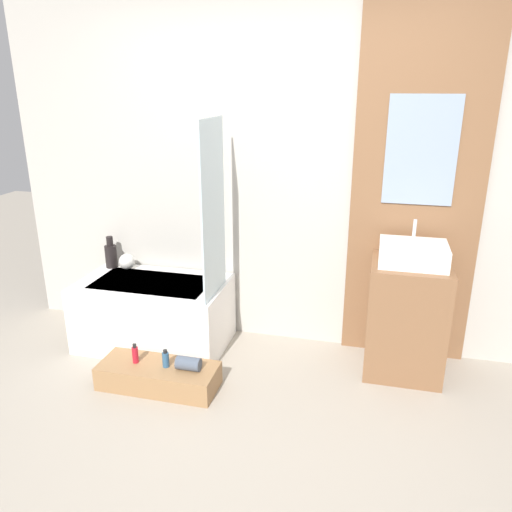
{
  "coord_description": "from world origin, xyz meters",
  "views": [
    {
      "loc": [
        0.74,
        -2.0,
        1.94
      ],
      "look_at": [
        0.06,
        0.72,
        0.97
      ],
      "focal_mm": 35.0,
      "sensor_mm": 36.0,
      "label": 1
    }
  ],
  "objects_px": {
    "bottle_soap_primary": "(135,354)",
    "vase_tall_dark": "(111,255)",
    "vase_round_light": "(127,262)",
    "bottle_soap_secondary": "(166,359)",
    "wooden_step_bench": "(159,376)",
    "bathtub": "(154,313)",
    "sink": "(413,254)"
  },
  "relations": [
    {
      "from": "bottle_soap_primary",
      "to": "vase_tall_dark",
      "type": "bearing_deg",
      "value": 126.53
    },
    {
      "from": "vase_round_light",
      "to": "vase_tall_dark",
      "type": "bearing_deg",
      "value": 173.65
    },
    {
      "from": "bottle_soap_secondary",
      "to": "wooden_step_bench",
      "type": "bearing_deg",
      "value": 180.0
    },
    {
      "from": "vase_round_light",
      "to": "bottle_soap_primary",
      "type": "height_order",
      "value": "vase_round_light"
    },
    {
      "from": "bathtub",
      "to": "bottle_soap_primary",
      "type": "height_order",
      "value": "bathtub"
    },
    {
      "from": "bathtub",
      "to": "bottle_soap_primary",
      "type": "relative_size",
      "value": 8.2
    },
    {
      "from": "sink",
      "to": "bottle_soap_secondary",
      "type": "relative_size",
      "value": 3.52
    },
    {
      "from": "sink",
      "to": "bottle_soap_primary",
      "type": "relative_size",
      "value": 3.19
    },
    {
      "from": "bathtub",
      "to": "vase_tall_dark",
      "type": "height_order",
      "value": "vase_tall_dark"
    },
    {
      "from": "bathtub",
      "to": "vase_round_light",
      "type": "relative_size",
      "value": 8.79
    },
    {
      "from": "sink",
      "to": "bottle_soap_primary",
      "type": "height_order",
      "value": "sink"
    },
    {
      "from": "bathtub",
      "to": "vase_round_light",
      "type": "height_order",
      "value": "vase_round_light"
    },
    {
      "from": "bottle_soap_primary",
      "to": "bottle_soap_secondary",
      "type": "distance_m",
      "value": 0.22
    },
    {
      "from": "vase_round_light",
      "to": "bathtub",
      "type": "bearing_deg",
      "value": -33.9
    },
    {
      "from": "bathtub",
      "to": "sink",
      "type": "distance_m",
      "value": 1.97
    },
    {
      "from": "sink",
      "to": "vase_round_light",
      "type": "height_order",
      "value": "sink"
    },
    {
      "from": "vase_tall_dark",
      "to": "bottle_soap_primary",
      "type": "xyz_separation_m",
      "value": [
        0.58,
        -0.78,
        -0.4
      ]
    },
    {
      "from": "bottle_soap_primary",
      "to": "sink",
      "type": "bearing_deg",
      "value": 19.42
    },
    {
      "from": "vase_tall_dark",
      "to": "sink",
      "type": "bearing_deg",
      "value": -3.99
    },
    {
      "from": "sink",
      "to": "wooden_step_bench",
      "type": "bearing_deg",
      "value": -158.8
    },
    {
      "from": "bathtub",
      "to": "vase_tall_dark",
      "type": "xyz_separation_m",
      "value": [
        -0.46,
        0.23,
        0.36
      ]
    },
    {
      "from": "bathtub",
      "to": "wooden_step_bench",
      "type": "distance_m",
      "value": 0.64
    },
    {
      "from": "sink",
      "to": "bottle_soap_primary",
      "type": "xyz_separation_m",
      "value": [
        -1.75,
        -0.62,
        -0.65
      ]
    },
    {
      "from": "bathtub",
      "to": "sink",
      "type": "bearing_deg",
      "value": 2.05
    },
    {
      "from": "sink",
      "to": "bottle_soap_secondary",
      "type": "height_order",
      "value": "sink"
    },
    {
      "from": "vase_tall_dark",
      "to": "bottle_soap_primary",
      "type": "relative_size",
      "value": 1.89
    },
    {
      "from": "vase_tall_dark",
      "to": "bottle_soap_primary",
      "type": "distance_m",
      "value": 1.05
    },
    {
      "from": "wooden_step_bench",
      "to": "sink",
      "type": "relative_size",
      "value": 1.83
    },
    {
      "from": "wooden_step_bench",
      "to": "vase_round_light",
      "type": "relative_size",
      "value": 6.26
    },
    {
      "from": "bathtub",
      "to": "bottle_soap_primary",
      "type": "xyz_separation_m",
      "value": [
        0.11,
        -0.55,
        -0.04
      ]
    },
    {
      "from": "sink",
      "to": "bottle_soap_primary",
      "type": "bearing_deg",
      "value": -160.58
    },
    {
      "from": "vase_tall_dark",
      "to": "vase_round_light",
      "type": "distance_m",
      "value": 0.15
    }
  ]
}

